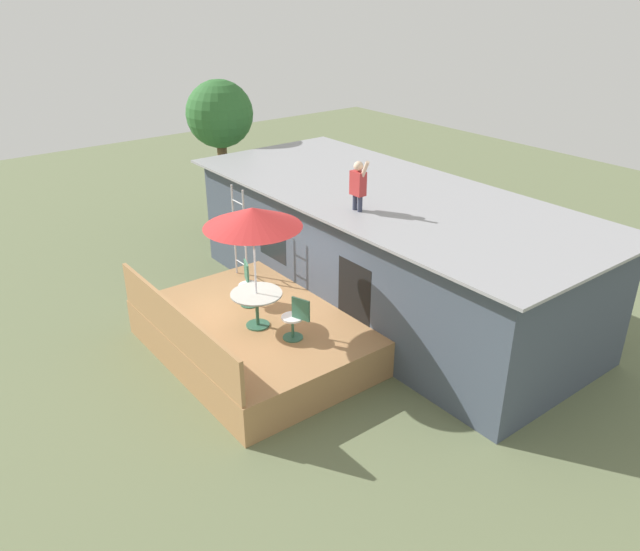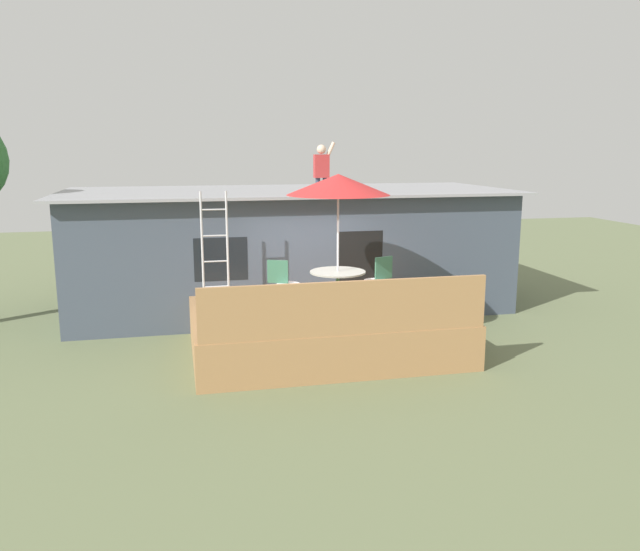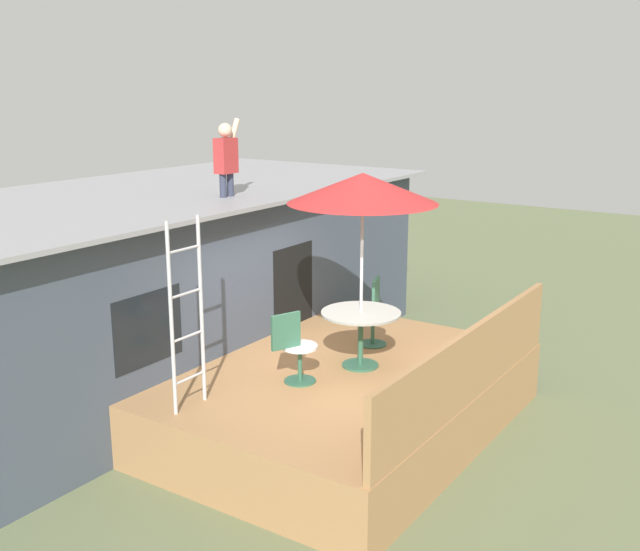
% 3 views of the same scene
% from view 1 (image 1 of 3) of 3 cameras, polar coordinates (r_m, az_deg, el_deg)
% --- Properties ---
extents(ground_plane, '(40.00, 40.00, 0.00)m').
position_cam_1_polar(ground_plane, '(13.50, -5.58, -6.87)').
color(ground_plane, '#66704C').
extents(house, '(10.50, 4.50, 2.82)m').
position_cam_1_polar(house, '(14.81, 5.98, 2.38)').
color(house, '#424C5B').
rests_on(house, ground).
extents(deck, '(4.91, 3.70, 0.80)m').
position_cam_1_polar(deck, '(13.29, -5.65, -5.41)').
color(deck, '#A87A4C').
rests_on(deck, ground).
extents(deck_railing, '(4.81, 0.08, 0.90)m').
position_cam_1_polar(deck_railing, '(12.15, -13.01, -4.54)').
color(deck_railing, '#A87A4C').
rests_on(deck_railing, deck).
extents(patio_table, '(1.04, 1.04, 0.74)m').
position_cam_1_polar(patio_table, '(12.54, -5.82, -2.26)').
color(patio_table, '#33664C').
rests_on(patio_table, deck).
extents(patio_umbrella, '(1.90, 1.90, 2.54)m').
position_cam_1_polar(patio_umbrella, '(11.83, -6.19, 5.31)').
color(patio_umbrella, silver).
rests_on(patio_umbrella, deck).
extents(step_ladder, '(0.52, 0.04, 2.20)m').
position_cam_1_polar(step_ladder, '(14.50, -7.36, 3.85)').
color(step_ladder, silver).
rests_on(step_ladder, deck).
extents(person_figure, '(0.47, 0.20, 1.11)m').
position_cam_1_polar(person_figure, '(12.91, 3.53, 8.48)').
color(person_figure, '#33384C').
rests_on(person_figure, house).
extents(patio_chair_left, '(0.60, 0.44, 0.92)m').
position_cam_1_polar(patio_chair_left, '(13.50, -6.59, -0.80)').
color(patio_chair_left, '#33664C').
rests_on(patio_chair_left, deck).
extents(patio_chair_right, '(0.60, 0.44, 0.92)m').
position_cam_1_polar(patio_chair_right, '(12.09, -2.25, -3.95)').
color(patio_chair_right, '#33664C').
rests_on(patio_chair_right, deck).
extents(backyard_tree, '(2.02, 2.02, 4.54)m').
position_cam_1_polar(backyard_tree, '(19.54, -9.16, 14.20)').
color(backyard_tree, brown).
rests_on(backyard_tree, ground).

